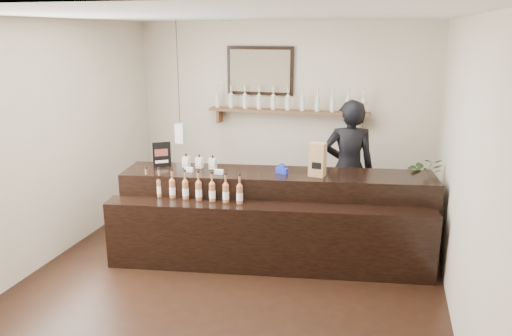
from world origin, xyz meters
The scene contains 10 objects.
ground centered at (0.00, 0.00, 0.00)m, with size 5.00×5.00×0.00m, color black.
room_shell centered at (0.00, 0.00, 1.70)m, with size 5.00×5.00×5.00m.
back_wall_decor centered at (-0.15, 2.37, 1.76)m, with size 2.66×0.96×1.69m.
counter centered at (0.31, 0.56, 0.48)m, with size 3.74×1.50×1.20m.
promo_sign centered at (-1.12, 0.60, 1.19)m, with size 0.20×0.14×0.31m.
paper_bag centered at (0.79, 0.68, 1.23)m, with size 0.20×0.16×0.39m.
tape_dispenser centered at (0.37, 0.68, 1.08)m, with size 0.16×0.10×0.12m.
side_cabinet centered at (2.00, 1.31, 0.35)m, with size 0.40×0.52×0.71m.
potted_plant centered at (2.00, 1.31, 0.95)m, with size 0.43×0.38×0.48m, color #345A24.
shopkeeper centered at (1.09, 1.55, 1.03)m, with size 0.75×0.49×2.06m, color black.
Camera 1 is at (1.52, -4.87, 2.65)m, focal length 35.00 mm.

